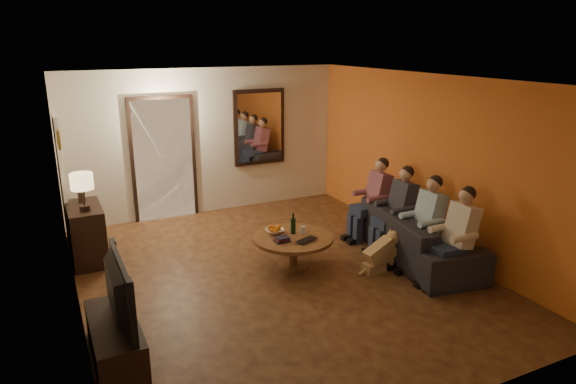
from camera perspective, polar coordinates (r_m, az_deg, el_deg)
name	(u,v)px	position (r m, az deg, el deg)	size (l,w,h in m)	color
floor	(278,274)	(7.06, -1.14, -9.13)	(5.00, 6.00, 0.01)	#3B1810
ceiling	(277,79)	(6.38, -1.28, 12.40)	(5.00, 6.00, 0.01)	white
back_wall	(207,142)	(9.34, -8.97, 5.52)	(5.00, 0.02, 2.60)	beige
front_wall	(438,275)	(4.23, 16.28, -8.82)	(5.00, 0.02, 2.60)	beige
left_wall	(68,209)	(6.05, -23.26, -1.79)	(0.02, 6.00, 2.60)	beige
right_wall	(429,163)	(7.95, 15.42, 3.16)	(0.02, 6.00, 2.60)	beige
orange_accent	(429,163)	(7.94, 15.37, 3.15)	(0.01, 6.00, 2.60)	orange
kitchen_doorway	(164,160)	(9.18, -13.64, 3.45)	(1.00, 0.06, 2.10)	#FFE0A5
door_trim	(164,160)	(9.17, -13.63, 3.44)	(1.12, 0.04, 2.22)	black
fridge_glimpse	(178,167)	(9.27, -12.08, 2.73)	(0.45, 0.03, 1.70)	silver
mirror_frame	(259,127)	(9.60, -3.21, 7.21)	(1.00, 0.05, 1.40)	black
mirror_glass	(260,127)	(9.58, -3.14, 7.18)	(0.86, 0.02, 1.26)	white
white_door	(63,183)	(8.34, -23.74, 0.97)	(0.06, 0.85, 2.04)	white
framed_art	(58,139)	(7.19, -24.16, 5.41)	(0.03, 0.28, 0.24)	#B28C33
art_canvas	(60,139)	(7.19, -24.04, 5.42)	(0.01, 0.22, 0.18)	brown
dresser	(87,234)	(7.87, -21.44, -4.33)	(0.45, 0.92, 0.82)	black
table_lamp	(83,192)	(7.46, -21.83, 0.01)	(0.30, 0.30, 0.54)	beige
flower_vase	(80,187)	(7.89, -22.06, 0.48)	(0.14, 0.14, 0.44)	#B42413
tv_stand	(115,340)	(5.58, -18.63, -15.30)	(0.45, 1.20, 0.40)	black
tv	(110,292)	(5.33, -19.16, -10.43)	(0.15, 1.15, 0.66)	black
sofa	(416,234)	(7.70, 14.00, -4.58)	(0.93, 2.38, 0.70)	black
person_a	(457,240)	(6.93, 18.23, -5.12)	(0.60, 0.40, 1.20)	tan
person_b	(425,226)	(7.34, 15.01, -3.62)	(0.60, 0.40, 1.20)	tan
person_c	(398,213)	(7.77, 12.16, -2.28)	(0.60, 0.40, 1.20)	tan
person_d	(375,202)	(8.23, 9.61, -1.08)	(0.60, 0.40, 1.20)	tan
dog	(380,252)	(7.17, 10.22, -6.55)	(0.56, 0.24, 0.56)	tan
coffee_table	(293,251)	(7.21, 0.57, -6.62)	(1.11, 1.11, 0.45)	brown
bowl	(275,231)	(7.22, -1.49, -4.38)	(0.26, 0.26, 0.06)	white
oranges	(275,227)	(7.20, -1.49, -3.87)	(0.20, 0.20, 0.08)	orange
wine_bottle	(293,223)	(7.17, 0.58, -3.48)	(0.07, 0.07, 0.31)	black
wine_glass	(303,230)	(7.22, 1.68, -4.23)	(0.06, 0.06, 0.10)	silver
book_stack	(282,239)	(6.93, -0.69, -5.26)	(0.20, 0.15, 0.07)	black
laptop	(309,241)	(6.93, 2.36, -5.49)	(0.33, 0.21, 0.03)	black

